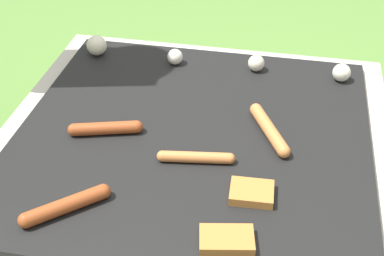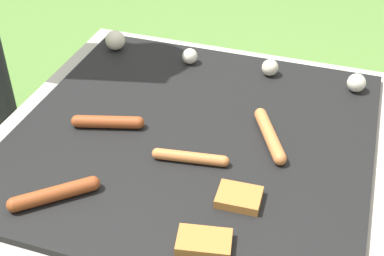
# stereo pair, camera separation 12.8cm
# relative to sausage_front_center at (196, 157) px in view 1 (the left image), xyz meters

# --- Properties ---
(ground_plane) EXTENTS (14.00, 14.00, 0.00)m
(ground_plane) POSITION_rel_sausage_front_center_xyz_m (-0.03, 0.10, -0.45)
(ground_plane) COLOR #567F38
(grill) EXTENTS (0.96, 0.96, 0.44)m
(grill) POSITION_rel_sausage_front_center_xyz_m (-0.03, 0.10, -0.23)
(grill) COLOR #B2AA9E
(grill) RESTS_ON ground_plane
(sausage_front_center) EXTENTS (0.18, 0.05, 0.03)m
(sausage_front_center) POSITION_rel_sausage_front_center_xyz_m (0.00, 0.00, 0.00)
(sausage_front_center) COLOR #C6753D
(sausage_front_center) RESTS_ON grill
(sausage_back_center) EXTENTS (0.17, 0.07, 0.03)m
(sausage_back_center) POSITION_rel_sausage_front_center_xyz_m (-0.23, 0.06, 0.00)
(sausage_back_center) COLOR #93421E
(sausage_back_center) RESTS_ON grill
(sausage_back_left) EXTENTS (0.11, 0.19, 0.03)m
(sausage_back_left) POSITION_rel_sausage_front_center_xyz_m (0.15, 0.13, 0.00)
(sausage_back_left) COLOR #C6753D
(sausage_back_left) RESTS_ON grill
(sausage_mid_right) EXTENTS (0.15, 0.14, 0.03)m
(sausage_mid_right) POSITION_rel_sausage_front_center_xyz_m (-0.23, -0.20, 0.00)
(sausage_mid_right) COLOR #93421E
(sausage_mid_right) RESTS_ON grill
(bread_slice_right) EXTENTS (0.09, 0.08, 0.02)m
(bread_slice_right) POSITION_rel_sausage_front_center_xyz_m (0.14, -0.09, -0.00)
(bread_slice_right) COLOR #B27033
(bread_slice_right) RESTS_ON grill
(bread_slice_left) EXTENTS (0.11, 0.08, 0.02)m
(bread_slice_left) POSITION_rel_sausage_front_center_xyz_m (0.10, -0.22, -0.00)
(bread_slice_left) COLOR #B27033
(bread_slice_left) RESTS_ON grill
(mushroom_row) EXTENTS (0.77, 0.07, 0.06)m
(mushroom_row) POSITION_rel_sausage_front_center_xyz_m (-0.08, 0.43, 0.01)
(mushroom_row) COLOR beige
(mushroom_row) RESTS_ON grill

